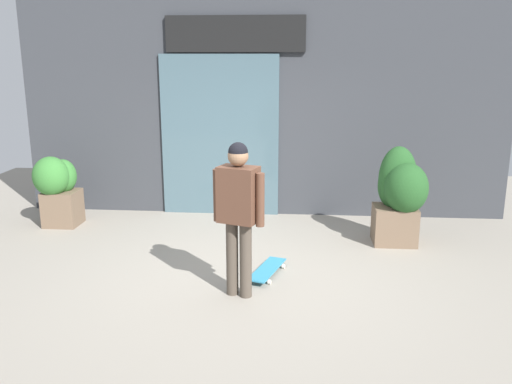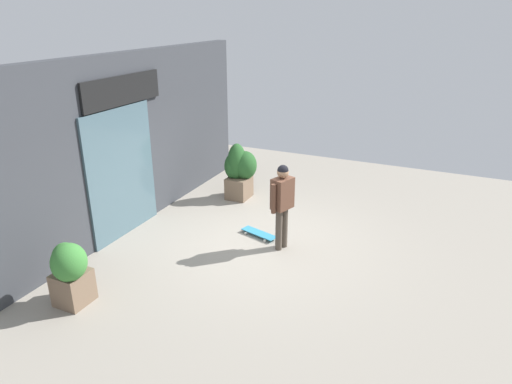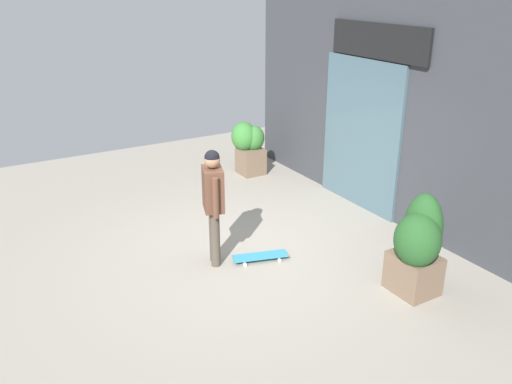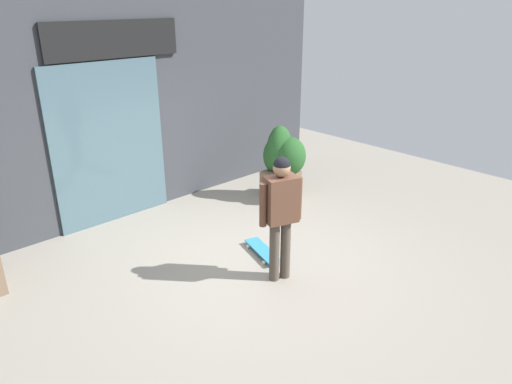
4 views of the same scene
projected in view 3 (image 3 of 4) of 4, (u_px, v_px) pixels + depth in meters
The scene contains 6 objects.
ground_plane at pixel (244, 255), 7.81m from camera, with size 12.00×12.00×0.00m, color gray.
building_facade at pixel (396, 114), 8.50m from camera, with size 7.73×0.31×3.53m.
skateboarder at pixel (213, 196), 7.23m from camera, with size 0.56×0.38×1.68m.
skateboard at pixel (260, 256), 7.65m from camera, with size 0.43×0.82×0.08m.
planter_box_left at pixel (419, 243), 6.63m from camera, with size 0.68×0.75×1.35m.
planter_box_right at pixel (249, 145), 10.86m from camera, with size 0.61×0.65×1.08m.
Camera 3 is at (6.04, -3.34, 3.78)m, focal length 37.40 mm.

